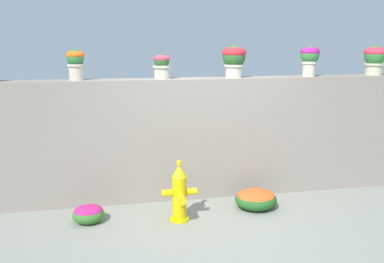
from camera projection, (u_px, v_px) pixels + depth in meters
ground_plane at (217, 230)px, 4.79m from camera, size 24.00×24.00×0.00m
stone_wall at (197, 138)px, 5.72m from camera, size 6.07×0.36×1.69m
potted_plant_1 at (75, 61)px, 5.19m from camera, size 0.23×0.23×0.39m
potted_plant_2 at (162, 65)px, 5.41m from camera, size 0.25×0.25×0.33m
potted_plant_3 at (234, 58)px, 5.54m from camera, size 0.33×0.33×0.44m
potted_plant_4 at (310, 57)px, 5.73m from camera, size 0.27×0.27×0.44m
potted_plant_5 at (375, 57)px, 5.98m from camera, size 0.31×0.31×0.43m
fire_hydrant at (179, 194)px, 4.98m from camera, size 0.44×0.35×0.77m
flower_bush_left at (88, 213)px, 4.97m from camera, size 0.39×0.35×0.23m
flower_bush_right at (256, 198)px, 5.40m from camera, size 0.56×0.50×0.26m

